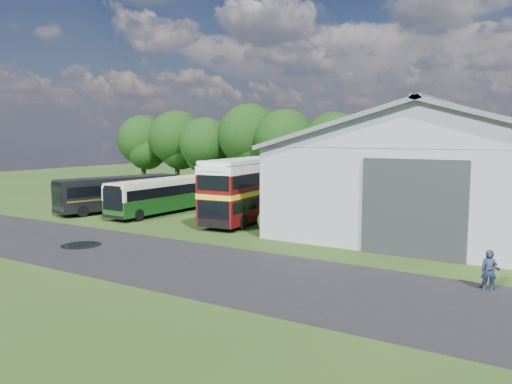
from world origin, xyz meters
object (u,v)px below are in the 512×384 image
Objects in this scene: visitor_a at (489,271)px; visitor_b at (490,270)px; bus_green_single at (162,195)px; bus_dark_single at (119,193)px; storage_shed at (458,164)px; bus_maroon_double at (251,189)px.

visitor_b is at bearing 76.80° from visitor_a.
bus_green_single reaches higher than visitor_a.
bus_dark_single is at bearing 153.44° from visitor_a.
visitor_b is at bearing 1.58° from bus_dark_single.
visitor_b is at bearing -75.54° from storage_shed.
bus_green_single is 7.79m from bus_maroon_double.
visitor_b is (24.58, -7.82, -0.67)m from bus_green_single.
visitor_b is at bearing -32.50° from bus_maroon_double.
storage_shed reaches higher than bus_dark_single.
storage_shed is at bearing 22.18° from bus_green_single.
bus_dark_single is at bearing 167.54° from visitor_b.
bus_green_single is 6.18× the size of visitor_a.
storage_shed reaches higher than visitor_b.
bus_maroon_double reaches higher than bus_green_single.
bus_green_single is at bearing 163.77° from visitor_b.
visitor_a is (24.58, -8.07, -0.65)m from bus_green_single.
bus_maroon_double reaches higher than visitor_b.
storage_shed is 22.16m from bus_green_single.
bus_green_single is 25.81m from visitor_b.
bus_maroon_double reaches higher than bus_dark_single.
bus_green_single is 0.96× the size of bus_dark_single.
storage_shed is 16.58m from visitor_b.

